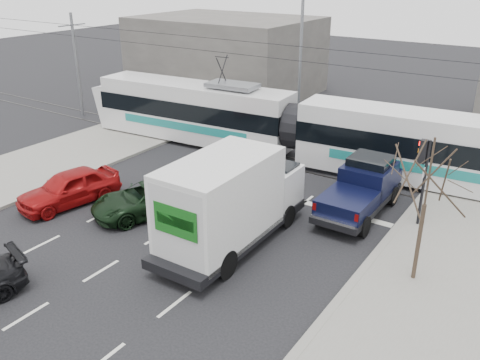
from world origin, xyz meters
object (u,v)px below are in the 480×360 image
Objects in this scene: street_lamp_far at (298,48)px; box_truck at (230,202)px; green_car at (148,198)px; tram at (296,127)px; silver_pickup at (230,206)px; navy_pickup at (363,187)px; red_car at (69,188)px; bare_tree at (429,179)px; traffic_signal at (423,164)px.

box_truck is at bearing -70.72° from street_lamp_far.
street_lamp_far reaches higher than green_car.
street_lamp_far is at bearing 116.93° from green_car.
tram reaches higher than silver_pickup.
green_car is (-4.51, 0.24, -1.14)m from box_truck.
silver_pickup is 1.13× the size of green_car.
box_truck reaches higher than navy_pickup.
tram is 12.03m from red_car.
bare_tree reaches higher than red_car.
navy_pickup is 12.91m from red_car.
traffic_signal is 2.86m from navy_pickup.
traffic_signal reaches higher than silver_pickup.
navy_pickup is (8.30, -9.42, -3.98)m from street_lamp_far.
green_car is at bearing -87.23° from street_lamp_far.
traffic_signal is at bearing -2.07° from navy_pickup.
silver_pickup is (1.49, -8.34, -0.91)m from tram.
street_lamp_far reaches higher than navy_pickup.
green_car is at bearing -152.49° from traffic_signal.
tram is 3.48× the size of box_truck.
traffic_signal is 7.74m from box_truck.
navy_pickup is at bearing 130.53° from bare_tree.
red_car is at bearing -135.85° from green_car.
tram is at bearing 152.37° from traffic_signal.
street_lamp_far is 15.36m from green_car.
box_truck is at bearing -80.89° from tram.
navy_pickup is at bearing -48.63° from street_lamp_far.
red_car is (-5.72, -10.53, -1.07)m from tram.
street_lamp_far is at bearing 131.12° from bare_tree.
tram reaches higher than traffic_signal.
red_car is (-13.48, -6.47, -1.96)m from traffic_signal.
silver_pickup is (4.38, -13.78, -4.18)m from street_lamp_far.
box_truck is at bearing 18.26° from red_car.
traffic_signal reaches higher than green_car.
street_lamp_far is at bearing 89.11° from silver_pickup.
traffic_signal is 0.40× the size of street_lamp_far.
tram is 8.52m from silver_pickup.
street_lamp_far is at bearing 90.84° from red_car.
tram reaches higher than box_truck.
bare_tree is at bearing -48.88° from street_lamp_far.
tram is at bearing 81.59° from silver_pickup.
traffic_signal is 7.80m from silver_pickup.
tram is at bearing 100.87° from green_car.
bare_tree is 7.00m from box_truck.
traffic_signal is 8.81m from tram.
bare_tree is 1.04× the size of green_car.
street_lamp_far is 13.17m from navy_pickup.
box_truck reaches higher than green_car.
box_truck is at bearing -72.43° from silver_pickup.
tram is 6.75m from navy_pickup.
silver_pickup is 1.67m from box_truck.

